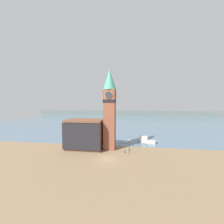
# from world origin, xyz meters

# --- Properties ---
(ground_plane) EXTENTS (160.00, 160.00, 0.00)m
(ground_plane) POSITION_xyz_m (0.00, 0.00, 0.00)
(ground_plane) COLOR #846B4C
(water) EXTENTS (160.00, 120.00, 0.00)m
(water) POSITION_xyz_m (0.00, 70.65, -0.00)
(water) COLOR slate
(water) RESTS_ON ground_plane
(far_shoreline) EXTENTS (180.00, 3.00, 5.00)m
(far_shoreline) POSITION_xyz_m (0.00, 110.65, 2.50)
(far_shoreline) COLOR slate
(far_shoreline) RESTS_ON water
(pier_railing) EXTENTS (8.73, 0.08, 1.09)m
(pier_railing) POSITION_xyz_m (6.51, 10.40, 0.94)
(pier_railing) COLOR #333338
(pier_railing) RESTS_ON ground_plane
(clock_tower) EXTENTS (3.83, 3.83, 23.52)m
(clock_tower) POSITION_xyz_m (-0.52, 7.66, 12.51)
(clock_tower) COLOR brown
(clock_tower) RESTS_ON ground_plane
(pier_building) EXTENTS (11.05, 7.05, 8.83)m
(pier_building) POSITION_xyz_m (-8.05, 6.94, 4.43)
(pier_building) COLOR brown
(pier_building) RESTS_ON ground_plane
(boat_near) EXTENTS (6.44, 4.04, 2.20)m
(boat_near) POSITION_xyz_m (10.95, 16.00, 0.80)
(boat_near) COLOR #B7B2A8
(boat_near) RESTS_ON water
(mooring_bollard_near) EXTENTS (0.32, 0.32, 0.80)m
(mooring_bollard_near) POSITION_xyz_m (4.15, 4.85, 0.43)
(mooring_bollard_near) COLOR brown
(mooring_bollard_near) RESTS_ON ground_plane
(mooring_bollard_far) EXTENTS (0.26, 0.26, 0.83)m
(mooring_bollard_far) POSITION_xyz_m (5.42, 6.63, 0.45)
(mooring_bollard_far) COLOR brown
(mooring_bollard_far) RESTS_ON ground_plane
(lamp_post) EXTENTS (0.32, 0.32, 4.21)m
(lamp_post) POSITION_xyz_m (5.42, 3.22, 2.92)
(lamp_post) COLOR black
(lamp_post) RESTS_ON ground_plane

